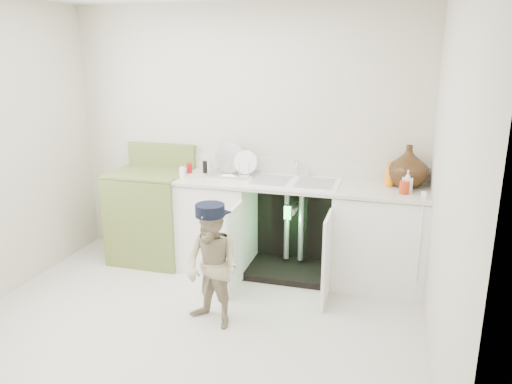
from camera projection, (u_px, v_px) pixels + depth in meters
ground at (189, 329)px, 3.84m from camera, size 3.50×3.50×0.00m
room_shell at (182, 171)px, 3.49m from camera, size 6.00×5.50×1.26m
counter_run at (297, 225)px, 4.67m from camera, size 2.44×1.02×1.27m
avocado_stove at (152, 214)px, 5.03m from camera, size 0.73×0.65×1.14m
repair_worker at (213, 266)px, 3.78m from camera, size 0.74×0.99×0.97m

